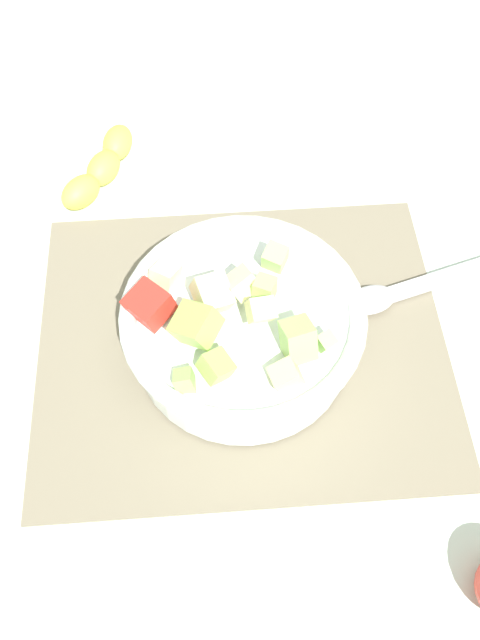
# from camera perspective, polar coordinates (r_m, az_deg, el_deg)

# --- Properties ---
(ground_plane) EXTENTS (2.40, 2.40, 0.00)m
(ground_plane) POSITION_cam_1_polar(r_m,az_deg,el_deg) (0.70, 0.21, -1.97)
(ground_plane) COLOR silver
(placemat) EXTENTS (0.44, 0.36, 0.01)m
(placemat) POSITION_cam_1_polar(r_m,az_deg,el_deg) (0.70, 0.21, -1.85)
(placemat) COLOR #756B56
(placemat) RESTS_ON ground_plane
(salad_bowl) EXTENTS (0.24, 0.24, 0.11)m
(salad_bowl) POSITION_cam_1_polar(r_m,az_deg,el_deg) (0.65, -0.07, -0.47)
(salad_bowl) COLOR white
(salad_bowl) RESTS_ON placemat
(serving_spoon) EXTENTS (0.24, 0.09, 0.01)m
(serving_spoon) POSITION_cam_1_polar(r_m,az_deg,el_deg) (0.75, 15.05, 2.85)
(serving_spoon) COLOR #B7B7BC
(serving_spoon) RESTS_ON placemat
(banana_whole) EXTENTS (0.10, 0.15, 0.04)m
(banana_whole) POSITION_cam_1_polar(r_m,az_deg,el_deg) (0.85, -12.15, 13.03)
(banana_whole) COLOR yellow
(banana_whole) RESTS_ON ground_plane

